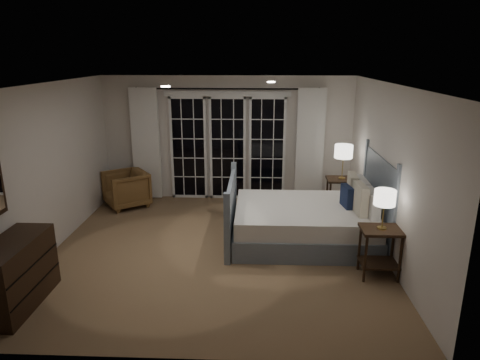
{
  "coord_description": "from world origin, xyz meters",
  "views": [
    {
      "loc": [
        0.6,
        -6.02,
        2.89
      ],
      "look_at": [
        0.34,
        0.22,
        1.05
      ],
      "focal_mm": 32.0,
      "sensor_mm": 36.0,
      "label": 1
    }
  ],
  "objects_px": {
    "nightstand_right": "(341,191)",
    "lamp_right": "(344,152)",
    "bed": "(307,221)",
    "lamp_left": "(385,198)",
    "nightstand_left": "(380,245)",
    "dresser": "(15,274)",
    "armchair": "(126,189)"
  },
  "relations": [
    {
      "from": "nightstand_right",
      "to": "lamp_right",
      "type": "xyz_separation_m",
      "value": [
        0.0,
        0.0,
        0.74
      ]
    },
    {
      "from": "bed",
      "to": "lamp_left",
      "type": "relative_size",
      "value": 4.46
    },
    {
      "from": "bed",
      "to": "nightstand_right",
      "type": "bearing_deg",
      "value": 58.43
    },
    {
      "from": "nightstand_right",
      "to": "lamp_left",
      "type": "distance_m",
      "value": 2.43
    },
    {
      "from": "nightstand_left",
      "to": "dresser",
      "type": "distance_m",
      "value": 4.57
    },
    {
      "from": "lamp_left",
      "to": "dresser",
      "type": "distance_m",
      "value": 4.62
    },
    {
      "from": "lamp_left",
      "to": "lamp_right",
      "type": "xyz_separation_m",
      "value": [
        -0.09,
        2.34,
        0.09
      ]
    },
    {
      "from": "bed",
      "to": "lamp_right",
      "type": "height_order",
      "value": "bed"
    },
    {
      "from": "nightstand_left",
      "to": "armchair",
      "type": "bearing_deg",
      "value": 148.21
    },
    {
      "from": "lamp_right",
      "to": "armchair",
      "type": "height_order",
      "value": "lamp_right"
    },
    {
      "from": "bed",
      "to": "lamp_right",
      "type": "relative_size",
      "value": 3.78
    },
    {
      "from": "nightstand_right",
      "to": "dresser",
      "type": "bearing_deg",
      "value": -143.72
    },
    {
      "from": "bed",
      "to": "lamp_left",
      "type": "distance_m",
      "value": 1.59
    },
    {
      "from": "bed",
      "to": "nightstand_right",
      "type": "relative_size",
      "value": 3.4
    },
    {
      "from": "lamp_right",
      "to": "nightstand_right",
      "type": "bearing_deg",
      "value": 0.0
    },
    {
      "from": "nightstand_left",
      "to": "lamp_right",
      "type": "distance_m",
      "value": 2.45
    },
    {
      "from": "nightstand_left",
      "to": "lamp_left",
      "type": "height_order",
      "value": "lamp_left"
    },
    {
      "from": "nightstand_left",
      "to": "lamp_right",
      "type": "bearing_deg",
      "value": 92.17
    },
    {
      "from": "nightstand_right",
      "to": "lamp_left",
      "type": "relative_size",
      "value": 1.31
    },
    {
      "from": "nightstand_right",
      "to": "armchair",
      "type": "distance_m",
      "value": 4.14
    },
    {
      "from": "nightstand_right",
      "to": "lamp_right",
      "type": "relative_size",
      "value": 1.11
    },
    {
      "from": "bed",
      "to": "nightstand_left",
      "type": "height_order",
      "value": "bed"
    },
    {
      "from": "armchair",
      "to": "dresser",
      "type": "bearing_deg",
      "value": -40.0
    },
    {
      "from": "armchair",
      "to": "bed",
      "type": "bearing_deg",
      "value": 30.41
    },
    {
      "from": "bed",
      "to": "dresser",
      "type": "height_order",
      "value": "bed"
    },
    {
      "from": "lamp_right",
      "to": "bed",
      "type": "bearing_deg",
      "value": -121.57
    },
    {
      "from": "bed",
      "to": "dresser",
      "type": "bearing_deg",
      "value": -151.2
    },
    {
      "from": "nightstand_left",
      "to": "dresser",
      "type": "height_order",
      "value": "dresser"
    },
    {
      "from": "nightstand_right",
      "to": "dresser",
      "type": "distance_m",
      "value": 5.45
    },
    {
      "from": "armchair",
      "to": "lamp_left",
      "type": "bearing_deg",
      "value": 22.55
    },
    {
      "from": "lamp_left",
      "to": "dresser",
      "type": "height_order",
      "value": "lamp_left"
    },
    {
      "from": "lamp_left",
      "to": "nightstand_left",
      "type": "bearing_deg",
      "value": -36.87
    }
  ]
}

